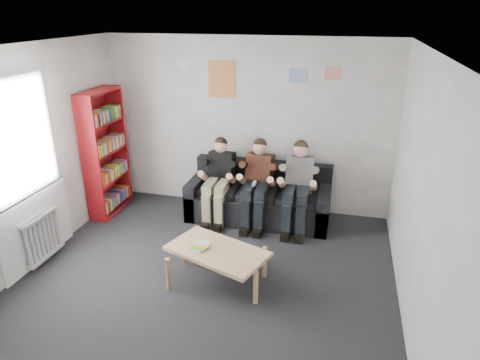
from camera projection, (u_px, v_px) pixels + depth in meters
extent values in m
plane|color=black|center=(198.00, 294.00, 4.95)|extent=(5.00, 5.00, 0.00)
plane|color=silver|center=(187.00, 52.00, 3.92)|extent=(5.00, 5.00, 0.00)
plane|color=beige|center=(247.00, 126.00, 6.68)|extent=(4.50, 0.00, 4.50)
plane|color=beige|center=(9.00, 168.00, 4.94)|extent=(0.00, 5.00, 5.00)
plane|color=beige|center=(424.00, 210.00, 3.93)|extent=(0.00, 5.00, 5.00)
cube|color=black|center=(259.00, 206.00, 6.64)|extent=(2.16, 0.88, 0.41)
cube|color=black|center=(263.00, 173.00, 6.79)|extent=(2.16, 0.20, 0.42)
cube|color=black|center=(198.00, 194.00, 6.83)|extent=(0.18, 0.88, 0.59)
cube|color=black|center=(323.00, 208.00, 6.39)|extent=(0.18, 0.88, 0.59)
cube|color=black|center=(258.00, 193.00, 6.48)|extent=(1.80, 0.61, 0.10)
cube|color=maroon|center=(105.00, 153.00, 6.62)|extent=(0.29, 0.88, 1.95)
cube|color=tan|center=(217.00, 251.00, 4.98)|extent=(1.15, 0.63, 0.05)
cylinder|color=tan|center=(168.00, 274.00, 4.95)|extent=(0.06, 0.06, 0.41)
cylinder|color=tan|center=(256.00, 287.00, 4.72)|extent=(0.06, 0.06, 0.41)
cylinder|color=tan|center=(184.00, 251.00, 5.42)|extent=(0.06, 0.06, 0.41)
cylinder|color=tan|center=(264.00, 262.00, 5.19)|extent=(0.06, 0.06, 0.41)
cube|color=silver|center=(197.00, 249.00, 4.97)|extent=(0.16, 0.12, 0.01)
cube|color=#51A83C|center=(199.00, 247.00, 4.99)|extent=(0.16, 0.12, 0.01)
cube|color=yellow|center=(201.00, 245.00, 5.00)|extent=(0.16, 0.12, 0.01)
cube|color=silver|center=(203.00, 243.00, 5.02)|extent=(0.16, 0.12, 0.01)
cube|color=black|center=(222.00, 168.00, 6.61)|extent=(0.38, 0.28, 0.54)
sphere|color=#DB9885|center=(221.00, 146.00, 6.43)|extent=(0.21, 0.21, 0.21)
sphere|color=black|center=(221.00, 143.00, 6.43)|extent=(0.20, 0.20, 0.20)
cube|color=gray|center=(217.00, 186.00, 6.42)|extent=(0.34, 0.44, 0.14)
cube|color=gray|center=(213.00, 211.00, 6.36)|extent=(0.32, 0.13, 0.51)
cube|color=black|center=(212.00, 225.00, 6.38)|extent=(0.32, 0.25, 0.09)
cube|color=#4D2619|center=(260.00, 171.00, 6.47)|extent=(0.39, 0.29, 0.55)
sphere|color=#DB9885|center=(260.00, 147.00, 6.29)|extent=(0.22, 0.22, 0.22)
sphere|color=black|center=(260.00, 145.00, 6.29)|extent=(0.21, 0.21, 0.21)
cube|color=black|center=(256.00, 190.00, 6.28)|extent=(0.35, 0.45, 0.15)
cube|color=black|center=(252.00, 216.00, 6.21)|extent=(0.33, 0.14, 0.51)
cube|color=black|center=(251.00, 231.00, 6.24)|extent=(0.33, 0.25, 0.10)
cube|color=silver|center=(254.00, 183.00, 6.14)|extent=(0.04, 0.14, 0.04)
cube|color=silver|center=(300.00, 174.00, 6.34)|extent=(0.40, 0.29, 0.56)
sphere|color=#DB9885|center=(301.00, 150.00, 6.15)|extent=(0.22, 0.22, 0.22)
sphere|color=black|center=(301.00, 147.00, 6.15)|extent=(0.21, 0.21, 0.21)
cube|color=black|center=(296.00, 194.00, 6.14)|extent=(0.36, 0.46, 0.15)
cube|color=black|center=(293.00, 221.00, 6.07)|extent=(0.34, 0.14, 0.51)
cube|color=black|center=(292.00, 236.00, 6.09)|extent=(0.34, 0.26, 0.10)
cylinder|color=white|center=(28.00, 248.00, 5.22)|extent=(0.06, 0.06, 0.60)
cylinder|color=white|center=(32.00, 244.00, 5.30)|extent=(0.06, 0.06, 0.60)
cylinder|color=white|center=(37.00, 241.00, 5.37)|extent=(0.06, 0.06, 0.60)
cylinder|color=white|center=(41.00, 238.00, 5.44)|extent=(0.06, 0.06, 0.60)
cylinder|color=white|center=(45.00, 235.00, 5.51)|extent=(0.06, 0.06, 0.60)
cylinder|color=white|center=(49.00, 232.00, 5.58)|extent=(0.06, 0.06, 0.60)
cylinder|color=white|center=(53.00, 229.00, 5.65)|extent=(0.06, 0.06, 0.60)
cylinder|color=white|center=(57.00, 226.00, 5.73)|extent=(0.06, 0.06, 0.60)
cube|color=white|center=(47.00, 255.00, 5.58)|extent=(0.10, 0.64, 0.04)
cube|color=white|center=(39.00, 217.00, 5.37)|extent=(0.10, 0.64, 0.04)
cube|color=white|center=(18.00, 139.00, 5.00)|extent=(0.02, 1.00, 1.30)
cube|color=white|center=(6.00, 80.00, 4.74)|extent=(0.05, 1.12, 0.06)
cube|color=white|center=(29.00, 192.00, 5.26)|extent=(0.05, 1.12, 0.06)
cube|color=white|center=(37.00, 229.00, 5.45)|extent=(0.03, 1.30, 0.90)
cube|color=gold|center=(222.00, 80.00, 6.49)|extent=(0.42, 0.01, 0.55)
cube|color=#4069DA|center=(298.00, 76.00, 6.20)|extent=(0.25, 0.01, 0.20)
cube|color=#DD45AF|center=(333.00, 73.00, 6.07)|extent=(0.22, 0.01, 0.18)
cube|color=white|center=(184.00, 65.00, 6.55)|extent=(0.20, 0.01, 0.14)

